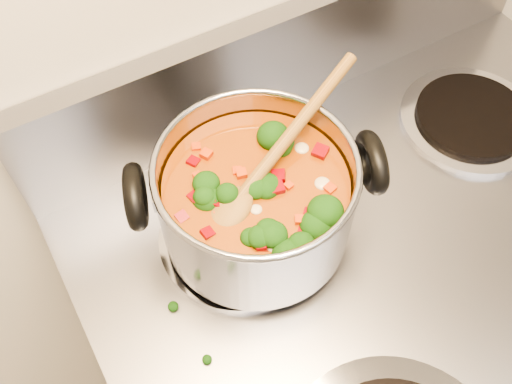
% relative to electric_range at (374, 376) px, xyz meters
% --- Properties ---
extents(electric_range, '(0.79, 0.71, 1.08)m').
position_rel_electric_range_xyz_m(electric_range, '(0.00, 0.00, 0.00)').
color(electric_range, gray).
rests_on(electric_range, ground).
extents(stockpot, '(0.29, 0.22, 0.14)m').
position_rel_electric_range_xyz_m(stockpot, '(-0.17, 0.15, 0.53)').
color(stockpot, '#A5A5AD').
rests_on(stockpot, electric_range).
extents(wooden_spoon, '(0.25, 0.12, 0.08)m').
position_rel_electric_range_xyz_m(wooden_spoon, '(-0.15, 0.16, 0.57)').
color(wooden_spoon, brown).
rests_on(wooden_spoon, stockpot).
extents(cooktop_crumbs, '(0.25, 0.26, 0.01)m').
position_rel_electric_range_xyz_m(cooktop_crumbs, '(-0.18, 0.18, 0.46)').
color(cooktop_crumbs, black).
rests_on(cooktop_crumbs, electric_range).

